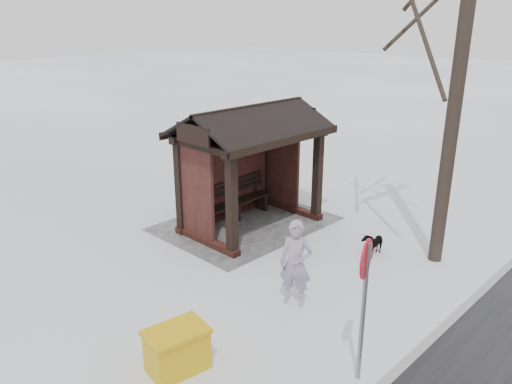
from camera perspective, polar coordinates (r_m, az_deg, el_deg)
ground at (r=12.77m, az=-0.52°, el=-3.89°), size 120.00×120.00×0.00m
kerb at (r=10.09m, az=22.74°, el=-12.15°), size 120.00×0.15×0.06m
trampled_patch at (r=12.89m, az=-1.16°, el=-3.62°), size 4.20×3.20×0.02m
bus_shelter at (r=12.19m, az=-1.09°, el=5.72°), size 3.60×2.40×3.09m
pedestrian at (r=9.14m, az=4.56°, el=-8.14°), size 0.61×0.71×1.64m
dog at (r=11.50m, az=13.24°, el=-5.67°), size 0.67×0.36×0.54m
grit_bin at (r=7.88m, az=-9.01°, el=-17.34°), size 0.98×0.75×0.69m
road_sign at (r=7.10m, az=12.31°, el=-9.84°), size 0.55×0.21×2.23m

